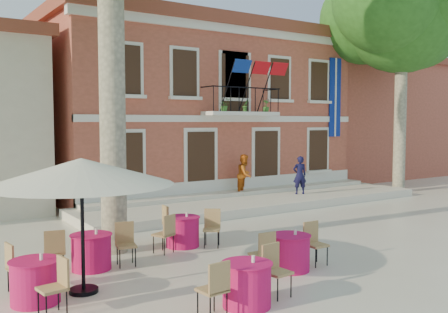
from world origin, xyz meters
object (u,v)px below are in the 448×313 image
(patio_umbrella, at_px, (81,172))
(cafe_table_0, at_px, (91,250))
(plane_tree_east, at_px, (403,11))
(cafe_table_2, at_px, (35,280))
(cafe_table_1, at_px, (247,282))
(cafe_table_3, at_px, (183,230))
(pedestrian_navy, at_px, (300,175))
(pedestrian_orange, at_px, (245,175))
(cafe_table_4, at_px, (290,251))

(patio_umbrella, xyz_separation_m, cafe_table_0, (0.61, 1.35, -1.84))
(plane_tree_east, bearing_deg, cafe_table_2, -162.52)
(cafe_table_1, relative_size, cafe_table_2, 1.00)
(cafe_table_2, relative_size, cafe_table_3, 1.05)
(patio_umbrella, relative_size, cafe_table_1, 1.74)
(pedestrian_navy, bearing_deg, cafe_table_3, 50.39)
(pedestrian_navy, height_order, pedestrian_orange, pedestrian_orange)
(patio_umbrella, xyz_separation_m, cafe_table_2, (-0.88, -0.07, -1.84))
(cafe_table_1, bearing_deg, cafe_table_3, 75.71)
(patio_umbrella, height_order, cafe_table_0, patio_umbrella)
(cafe_table_1, height_order, cafe_table_4, same)
(patio_umbrella, bearing_deg, cafe_table_2, -175.22)
(cafe_table_3, bearing_deg, cafe_table_1, -104.29)
(cafe_table_1, xyz_separation_m, cafe_table_4, (2.01, 1.18, 0.00))
(cafe_table_0, height_order, cafe_table_3, same)
(plane_tree_east, distance_m, pedestrian_orange, 10.38)
(pedestrian_orange, xyz_separation_m, cafe_table_4, (-4.52, -7.89, -0.68))
(patio_umbrella, relative_size, cafe_table_0, 1.72)
(cafe_table_1, relative_size, cafe_table_4, 1.01)
(cafe_table_1, bearing_deg, plane_tree_east, 28.23)
(cafe_table_4, bearing_deg, pedestrian_navy, 46.56)
(pedestrian_navy, relative_size, pedestrian_orange, 0.95)
(cafe_table_1, bearing_deg, pedestrian_orange, 54.22)
(patio_umbrella, relative_size, cafe_table_3, 1.82)
(plane_tree_east, relative_size, pedestrian_navy, 7.19)
(patio_umbrella, height_order, cafe_table_4, patio_umbrella)
(plane_tree_east, height_order, cafe_table_1, plane_tree_east)
(cafe_table_1, xyz_separation_m, cafe_table_3, (1.08, 4.26, 0.01))
(patio_umbrella, distance_m, cafe_table_3, 4.20)
(cafe_table_3, bearing_deg, cafe_table_4, -73.22)
(pedestrian_navy, height_order, cafe_table_3, pedestrian_navy)
(cafe_table_0, xyz_separation_m, cafe_table_1, (1.52, -3.60, 0.00))
(cafe_table_1, distance_m, cafe_table_2, 3.71)
(plane_tree_east, distance_m, cafe_table_0, 17.81)
(plane_tree_east, relative_size, cafe_table_0, 5.55)
(pedestrian_orange, relative_size, cafe_table_3, 0.86)
(patio_umbrella, xyz_separation_m, cafe_table_1, (2.12, -2.25, -1.84))
(pedestrian_orange, height_order, cafe_table_1, pedestrian_orange)
(cafe_table_0, height_order, cafe_table_1, same)
(patio_umbrella, bearing_deg, cafe_table_0, 65.75)
(plane_tree_east, bearing_deg, patio_umbrella, -161.87)
(cafe_table_3, bearing_deg, patio_umbrella, -147.98)
(cafe_table_2, distance_m, cafe_table_3, 4.58)
(plane_tree_east, xyz_separation_m, patio_umbrella, (-16.19, -5.30, -5.82))
(patio_umbrella, height_order, cafe_table_2, patio_umbrella)
(plane_tree_east, height_order, cafe_table_2, plane_tree_east)
(pedestrian_navy, relative_size, cafe_table_0, 0.77)
(patio_umbrella, bearing_deg, cafe_table_4, -14.49)
(plane_tree_east, distance_m, cafe_table_2, 19.46)
(plane_tree_east, height_order, cafe_table_0, plane_tree_east)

